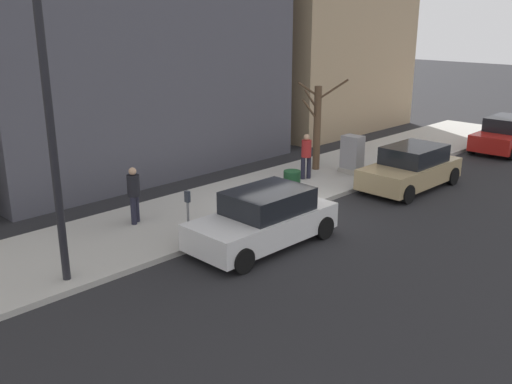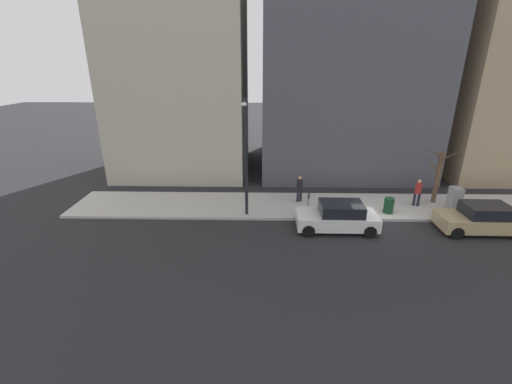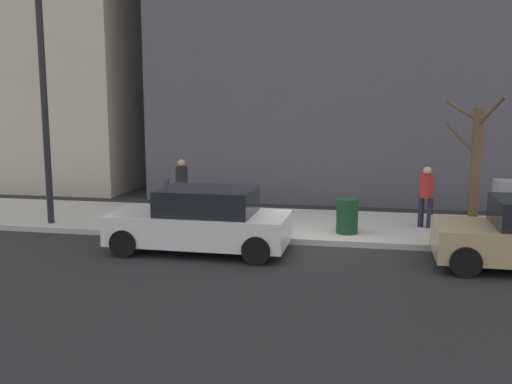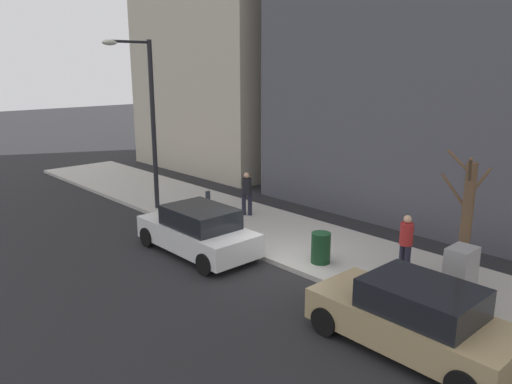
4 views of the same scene
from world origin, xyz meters
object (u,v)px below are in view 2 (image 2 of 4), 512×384
Objects in this scene: pedestrian_near_meter at (418,191)px; office_tower_left at (510,63)px; trash_bin at (389,205)px; parking_meter at (308,202)px; utility_box at (455,199)px; office_block_center at (342,61)px; office_tower_right at (178,19)px; pedestrian_midblock at (300,187)px; bare_tree at (438,176)px; parked_car_white at (338,217)px; streetlamp at (246,149)px; parked_car_tan at (482,219)px.

pedestrian_near_meter is 0.10× the size of office_tower_left.
office_tower_left reaches higher than trash_bin.
utility_box reaches higher than parking_meter.
office_tower_right reaches higher than office_block_center.
pedestrian_midblock is (1.63, 5.01, 0.49)m from trash_bin.
parking_meter is 8.68m from utility_box.
bare_tree is at bearing -75.12° from parking_meter.
utility_box reaches higher than trash_bin.
bare_tree is 0.21× the size of office_tower_left.
utility_box is 13.48m from office_tower_left.
pedestrian_near_meter is 20.51m from office_tower_right.
office_tower_left reaches higher than parking_meter.
office_tower_left reaches higher than pedestrian_midblock.
utility_box is at bearing 141.02° from office_tower_left.
pedestrian_near_meter is at bearing 114.08° from bare_tree.
parked_car_white is at bearing -137.93° from office_tower_right.
office_tower_left is at bearing -58.60° from parking_meter.
bare_tree is 3.93× the size of trash_bin.
bare_tree is 12.11m from office_block_center.
office_tower_left is at bearing -63.06° from streetlamp.
pedestrian_near_meter is 12.60m from office_block_center.
trash_bin is at bearing -85.70° from streetlamp.
parking_meter is (1.47, 1.38, 0.24)m from parked_car_white.
parked_car_white is at bearing 127.67° from office_tower_left.
parking_meter is at bearing -117.45° from pedestrian_midblock.
office_block_center is 0.74× the size of office_tower_right.
parked_car_tan is 3.13× the size of parking_meter.
office_tower_left reaches higher than streetlamp.
parked_car_white is 0.25× the size of office_tower_left.
streetlamp is at bearing 84.23° from parked_car_tan.
parked_car_tan is 23.62m from office_tower_right.
parked_car_white is 15.09m from office_block_center.
bare_tree reaches higher than parking_meter.
pedestrian_near_meter is (-0.59, 1.31, -0.80)m from bare_tree.
office_tower_right reaches higher than bare_tree.
pedestrian_near_meter is (1.56, -6.77, 0.11)m from parking_meter.
bare_tree is at bearing -61.22° from parked_car_white.
pedestrian_midblock reaches higher than trash_bin.
office_tower_right is (7.85, 8.61, 10.24)m from pedestrian_midblock.
parked_car_tan is 3.94m from bare_tree.
streetlamp is at bearing 75.42° from parked_car_white.
parking_meter is at bearing -144.61° from pedestrian_near_meter.
streetlamp reaches higher than utility_box.
pedestrian_near_meter and pedestrian_midblock have the same top height.
parked_car_white is 2.54× the size of pedestrian_near_meter.
parking_meter is 0.94× the size of utility_box.
bare_tree is 0.16× the size of office_tower_right.
trash_bin is 0.05× the size of office_block_center.
streetlamp is at bearing -151.80° from office_tower_right.
parked_car_tan is 2.54× the size of pedestrian_near_meter.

